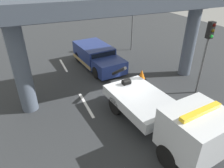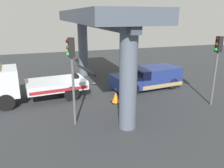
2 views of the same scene
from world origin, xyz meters
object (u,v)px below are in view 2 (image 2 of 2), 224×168
Objects in this scene: tow_truck_white at (25,84)px; traffic_light_near at (217,56)px; towed_van_green at (149,78)px; traffic_light_far at (72,63)px; traffic_cone_orange at (116,98)px.

traffic_light_near is (-10.93, 4.20, 1.86)m from tow_truck_white.
towed_van_green is at bearing -179.42° from tow_truck_white.
tow_truck_white is 5.24m from traffic_light_far.
towed_van_green is (-8.78, -0.09, -0.42)m from tow_truck_white.
traffic_light_near is at bearing 116.60° from towed_van_green.
tow_truck_white reaches higher than towed_van_green.
tow_truck_white is 5.83m from traffic_cone_orange.
towed_van_green is at bearing -146.00° from traffic_light_far.
traffic_light_near is 6.54m from traffic_cone_orange.
traffic_light_near is at bearing 158.30° from traffic_cone_orange.
traffic_light_far is at bearing 36.38° from traffic_cone_orange.
traffic_light_far is at bearing 0.00° from traffic_light_near.
traffic_light_near is 6.08× the size of traffic_cone_orange.
traffic_cone_orange is (-2.98, -2.20, -2.86)m from traffic_light_far.
towed_van_green is 3.99m from traffic_cone_orange.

